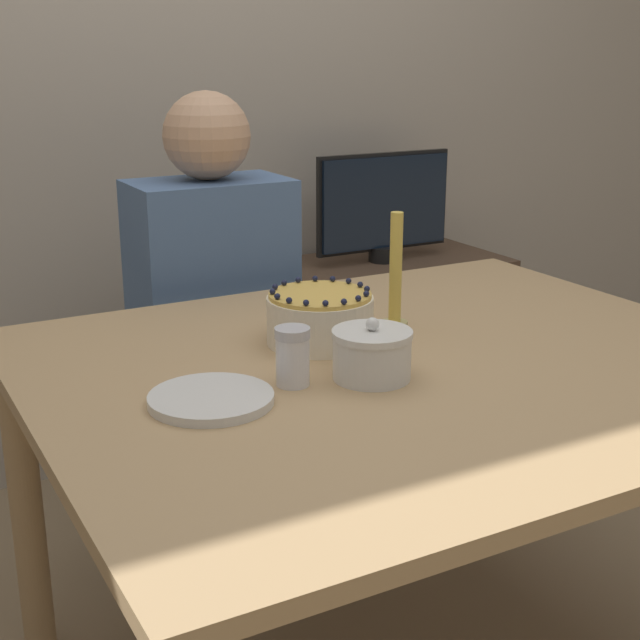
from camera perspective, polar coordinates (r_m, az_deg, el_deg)
The scene contains 10 objects.
wall_behind at distance 2.86m, azimuth -10.82°, elevation 16.21°, with size 8.00×0.05×2.60m.
dining_table at distance 1.73m, azimuth 5.31°, elevation -5.76°, with size 1.38×1.15×0.77m.
cake at distance 1.76m, azimuth 0.00°, elevation 0.13°, with size 0.21×0.21×0.11m.
sugar_bowl at distance 1.57m, azimuth 3.34°, elevation -2.19°, with size 0.14×0.14×0.11m.
sugar_shaker at distance 1.54m, azimuth -1.76°, elevation -2.33°, with size 0.06×0.06×0.10m.
plate_stack at distance 1.49m, azimuth -6.99°, elevation -5.03°, with size 0.21×0.21×0.02m.
candle at distance 1.83m, azimuth 4.84°, elevation 2.32°, with size 0.06×0.06×0.25m.
person_man_blue_shirt at distance 2.38m, azimuth -6.74°, elevation -2.41°, with size 0.40×0.34×1.23m.
side_cabinet at distance 3.09m, azimuth 3.95°, elevation -2.03°, with size 0.82×0.44×0.64m.
tv_monitor at distance 2.96m, azimuth 4.12°, elevation 7.32°, with size 0.49×0.10×0.36m.
Camera 1 is at (-0.90, -1.31, 1.33)m, focal length 50.00 mm.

